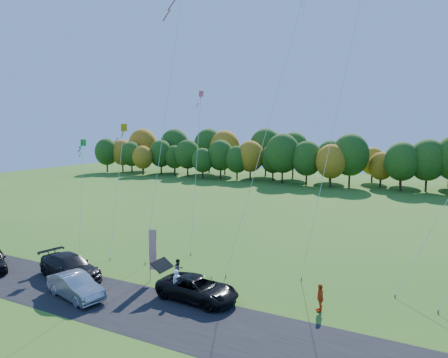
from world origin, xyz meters
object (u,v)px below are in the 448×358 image
at_px(silver_sedan, 76,286).
at_px(feather_flag, 152,249).
at_px(person_east, 320,298).
at_px(black_suv, 197,288).

height_order(silver_sedan, feather_flag, feather_flag).
bearing_deg(person_east, feather_flag, -112.00).
bearing_deg(feather_flag, black_suv, -14.90).
height_order(black_suv, silver_sedan, silver_sedan).
distance_m(person_east, feather_flag, 12.11).
relative_size(silver_sedan, feather_flag, 1.20).
height_order(black_suv, feather_flag, feather_flag).
xyz_separation_m(black_suv, feather_flag, (-4.49, 1.19, 1.67)).
bearing_deg(black_suv, silver_sedan, 119.11).
xyz_separation_m(black_suv, person_east, (7.49, 1.99, 0.09)).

